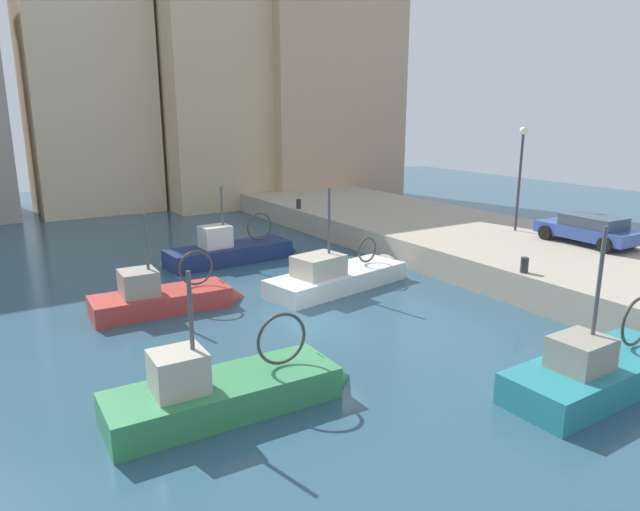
{
  "coord_description": "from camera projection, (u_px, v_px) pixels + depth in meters",
  "views": [
    {
      "loc": [
        -9.07,
        -14.7,
        6.77
      ],
      "look_at": [
        2.51,
        3.89,
        1.2
      ],
      "focal_mm": 32.13,
      "sensor_mm": 36.0,
      "label": 1
    }
  ],
  "objects": [
    {
      "name": "waterfront_building_central",
      "position": [
        319.0,
        64.0,
        43.79
      ],
      "size": [
        11.41,
        8.17,
        20.45
      ],
      "color": "tan",
      "rests_on": "ground"
    },
    {
      "name": "mooring_bollard_mid",
      "position": [
        299.0,
        204.0,
        33.33
      ],
      "size": [
        0.28,
        0.28,
        0.55
      ],
      "primitive_type": "cylinder",
      "color": "#2D2D33",
      "rests_on": "quay_wall"
    },
    {
      "name": "waterfront_building_west_mid",
      "position": [
        87.0,
        94.0,
        38.69
      ],
      "size": [
        8.03,
        7.5,
        15.67
      ],
      "color": "beige",
      "rests_on": "ground"
    },
    {
      "name": "fishing_boat_white",
      "position": [
        343.0,
        283.0,
        22.63
      ],
      "size": [
        7.0,
        3.06,
        4.86
      ],
      "color": "white",
      "rests_on": "ground"
    },
    {
      "name": "mooring_bollard_south",
      "position": [
        524.0,
        265.0,
        20.17
      ],
      "size": [
        0.28,
        0.28,
        0.55
      ],
      "primitive_type": "cylinder",
      "color": "#2D2D33",
      "rests_on": "quay_wall"
    },
    {
      "name": "fishing_boat_teal",
      "position": [
        603.0,
        382.0,
        14.45
      ],
      "size": [
        6.24,
        2.13,
        5.04
      ],
      "color": "teal",
      "rests_on": "ground"
    },
    {
      "name": "water_surface",
      "position": [
        318.0,
        327.0,
        18.41
      ],
      "size": [
        80.0,
        80.0,
        0.0
      ],
      "primitive_type": "plane",
      "color": "#2D5166",
      "rests_on": "ground"
    },
    {
      "name": "quay_streetlamp",
      "position": [
        521.0,
        162.0,
        26.51
      ],
      "size": [
        0.36,
        0.36,
        4.83
      ],
      "color": "#38383D",
      "rests_on": "quay_wall"
    },
    {
      "name": "fishing_boat_navy",
      "position": [
        236.0,
        258.0,
        26.48
      ],
      "size": [
        6.65,
        2.18,
        4.3
      ],
      "color": "navy",
      "rests_on": "ground"
    },
    {
      "name": "fishing_boat_green",
      "position": [
        237.0,
        402.0,
        13.45
      ],
      "size": [
        6.2,
        2.11,
        4.26
      ],
      "color": "#388951",
      "rests_on": "ground"
    },
    {
      "name": "waterfront_building_east",
      "position": [
        217.0,
        94.0,
        41.14
      ],
      "size": [
        9.06,
        8.23,
        15.76
      ],
      "color": "#D1B284",
      "rests_on": "ground"
    },
    {
      "name": "quay_wall",
      "position": [
        549.0,
        261.0,
        24.16
      ],
      "size": [
        9.0,
        56.0,
        1.2
      ],
      "primitive_type": "cube",
      "color": "#ADA08C",
      "rests_on": "ground"
    },
    {
      "name": "fishing_boat_red",
      "position": [
        171.0,
        305.0,
        20.06
      ],
      "size": [
        5.48,
        2.05,
        4.21
      ],
      "color": "#BC3833",
      "rests_on": "ground"
    },
    {
      "name": "parked_car_blue",
      "position": [
        589.0,
        229.0,
        24.41
      ],
      "size": [
        2.09,
        4.26,
        1.25
      ],
      "color": "#334C9E",
      "rests_on": "quay_wall"
    }
  ]
}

